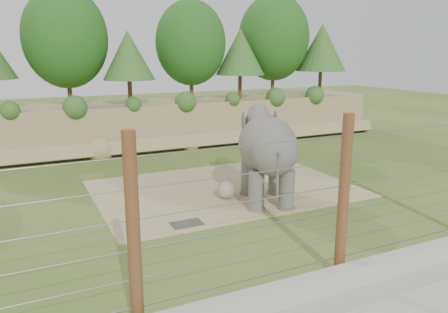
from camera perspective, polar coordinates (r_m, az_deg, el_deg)
name	(u,v)px	position (r m, az deg, el deg)	size (l,w,h in m)	color
ground	(250,215)	(14.83, 3.38, -7.66)	(90.00, 90.00, 0.00)	#3C5C1D
back_embankment	(153,77)	(25.85, -9.25, 10.24)	(30.00, 5.52, 8.77)	tan
dirt_patch	(224,189)	(17.55, 0.06, -4.20)	(10.00, 7.00, 0.02)	tan
drain_grate	(187,223)	(14.07, -4.92, -8.71)	(1.00, 0.60, 0.03)	#262628
elephant	(267,158)	(15.72, 5.64, -0.18)	(1.74, 4.07, 3.29)	#59554F
stone_ball	(226,190)	(16.28, 0.28, -4.39)	(0.65, 0.65, 0.65)	gray
retaining_wall	(353,275)	(11.02, 16.50, -14.60)	(26.00, 0.35, 0.50)	#9F9E94
barrier_fence	(343,198)	(10.68, 15.34, -5.22)	(20.26, 0.26, 4.00)	#59311F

